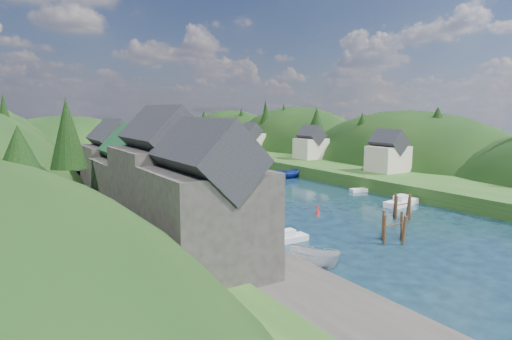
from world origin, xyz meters
TOP-DOWN VIEW (x-y plane):
  - ground at (0.00, 50.00)m, footprint 600.00×600.00m
  - hillside_right at (45.00, 75.00)m, footprint 36.00×245.56m
  - far_hills at (1.22, 174.01)m, footprint 103.00×68.00m
  - hill_trees at (0.78, 64.27)m, footprint 91.61×149.14m
  - quay_left at (-24.00, 20.00)m, footprint 12.00×110.00m
  - terrace_left_grass at (-31.00, 20.00)m, footprint 12.00×110.00m
  - quayside_buildings at (-26.00, 6.39)m, footprint 8.00×35.84m
  - boat_sheds at (-26.00, 39.00)m, footprint 7.00×21.00m
  - terrace_right at (25.00, 40.00)m, footprint 16.00×120.00m
  - right_bank_cottages at (28.00, 48.33)m, footprint 9.00×59.24m
  - piling_cluster_near at (-2.49, -4.19)m, footprint 3.39×3.14m
  - piling_cluster_far at (6.91, 2.20)m, footprint 2.94×2.77m
  - channel_buoy_near at (-1.06, 10.15)m, footprint 0.70×0.70m
  - channel_buoy_far at (-3.25, 24.55)m, footprint 0.70×0.70m
  - moored_boats at (-0.24, 28.16)m, footprint 35.39×77.71m

SIDE VIEW (x-z plane):
  - far_hills at x=1.22m, z-range -32.80..11.20m
  - hillside_right at x=45.00m, z-range -31.41..16.59m
  - ground at x=0.00m, z-range 0.00..0.00m
  - channel_buoy_near at x=-1.06m, z-range -0.07..1.03m
  - channel_buoy_far at x=-3.25m, z-range -0.07..1.03m
  - moored_boats at x=-0.24m, z-range -0.51..1.71m
  - quay_left at x=-24.00m, z-range 0.00..2.00m
  - terrace_right at x=25.00m, z-range 0.00..2.40m
  - terrace_left_grass at x=-31.00m, z-range 0.00..2.50m
  - piling_cluster_far at x=6.91m, z-range -0.57..3.17m
  - piling_cluster_near at x=-2.49m, z-range -0.57..3.23m
  - boat_sheds at x=-26.00m, z-range 1.52..9.02m
  - right_bank_cottages at x=28.00m, z-range 1.64..10.05m
  - quayside_buildings at x=-26.00m, z-range 0.64..13.54m
  - hill_trees at x=0.78m, z-range 4.75..17.66m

